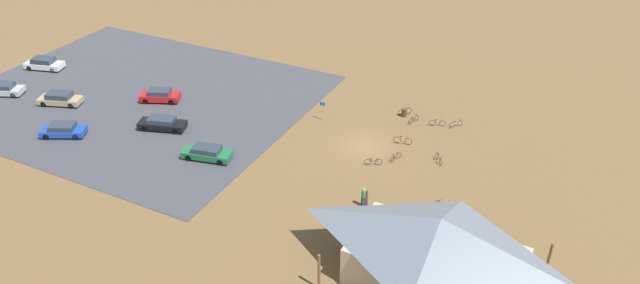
{
  "coord_description": "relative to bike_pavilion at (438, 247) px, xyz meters",
  "views": [
    {
      "loc": [
        -18.6,
        46.34,
        30.83
      ],
      "look_at": [
        3.3,
        3.02,
        1.2
      ],
      "focal_mm": 33.69,
      "sensor_mm": 36.0,
      "label": 1
    }
  ],
  "objects": [
    {
      "name": "ground",
      "position": [
        11.68,
        -14.81,
        -3.28
      ],
      "size": [
        160.0,
        160.0,
        0.0
      ],
      "primitive_type": "plane",
      "color": "brown",
      "rests_on": "ground"
    },
    {
      "name": "parking_lot_asphalt",
      "position": [
        38.71,
        -12.9,
        -3.26
      ],
      "size": [
        37.78,
        30.71,
        0.05
      ],
      "primitive_type": "cube",
      "color": "#424247",
      "rests_on": "ground"
    },
    {
      "name": "bike_pavilion",
      "position": [
        0.0,
        0.0,
        0.0
      ],
      "size": [
        14.37,
        8.74,
        5.79
      ],
      "color": "#C6B28E",
      "rests_on": "ground"
    },
    {
      "name": "trash_bin",
      "position": [
        10.27,
        -22.27,
        -2.83
      ],
      "size": [
        0.6,
        0.6,
        0.9
      ],
      "primitive_type": "cylinder",
      "color": "brown",
      "rests_on": "ground"
    },
    {
      "name": "lot_sign",
      "position": [
        17.66,
        -17.63,
        -1.87
      ],
      "size": [
        0.56,
        0.08,
        2.2
      ],
      "color": "#99999E",
      "rests_on": "ground"
    },
    {
      "name": "bicycle_red_trailside",
      "position": [
        8.05,
        -13.82,
        -2.93
      ],
      "size": [
        0.63,
        1.55,
        0.84
      ],
      "color": "black",
      "rests_on": "ground"
    },
    {
      "name": "bicycle_teal_yard_left",
      "position": [
        6.52,
        -21.84,
        -2.93
      ],
      "size": [
        1.61,
        0.71,
        0.78
      ],
      "color": "black",
      "rests_on": "ground"
    },
    {
      "name": "bicycle_purple_near_sign",
      "position": [
        8.93,
        -21.41,
        -2.93
      ],
      "size": [
        0.67,
        1.61,
        0.79
      ],
      "color": "black",
      "rests_on": "ground"
    },
    {
      "name": "bicycle_green_edge_north",
      "position": [
        4.37,
        -15.37,
        -2.93
      ],
      "size": [
        1.0,
        1.43,
        0.81
      ],
      "color": "black",
      "rests_on": "ground"
    },
    {
      "name": "bicycle_blue_yard_front",
      "position": [
        1.86,
        -8.41,
        -2.93
      ],
      "size": [
        1.52,
        0.89,
        0.81
      ],
      "color": "black",
      "rests_on": "ground"
    },
    {
      "name": "bicycle_orange_yard_center",
      "position": [
        8.47,
        -16.86,
        -2.89
      ],
      "size": [
        1.81,
        0.53,
        0.92
      ],
      "color": "black",
      "rests_on": "ground"
    },
    {
      "name": "bicycle_silver_lone_west",
      "position": [
        4.76,
        -22.47,
        -2.93
      ],
      "size": [
        1.06,
        1.32,
        0.79
      ],
      "color": "black",
      "rests_on": "ground"
    },
    {
      "name": "bicycle_white_yard_right",
      "position": [
        10.34,
        -22.64,
        -2.93
      ],
      "size": [
        1.16,
        1.18,
        0.81
      ],
      "color": "black",
      "rests_on": "ground"
    },
    {
      "name": "bicycle_black_front_row",
      "position": [
        9.62,
        -12.09,
        -2.92
      ],
      "size": [
        1.49,
        0.83,
        0.76
      ],
      "color": "black",
      "rests_on": "ground"
    },
    {
      "name": "car_red_by_curb",
      "position": [
        35.54,
        -13.28,
        -2.53
      ],
      "size": [
        4.56,
        3.28,
        1.42
      ],
      "color": "red",
      "rests_on": "parking_lot_asphalt"
    },
    {
      "name": "car_green_aisle_side",
      "position": [
        23.93,
        -6.01,
        -2.58
      ],
      "size": [
        4.9,
        2.74,
        1.31
      ],
      "color": "#1E6B3D",
      "rests_on": "parking_lot_asphalt"
    },
    {
      "name": "car_tan_second_row",
      "position": [
        44.81,
        -7.73,
        -2.54
      ],
      "size": [
        4.93,
        3.22,
        1.41
      ],
      "color": "tan",
      "rests_on": "parking_lot_asphalt"
    },
    {
      "name": "car_white_far_end",
      "position": [
        53.85,
        -13.64,
        -2.52
      ],
      "size": [
        4.91,
        3.07,
        1.45
      ],
      "color": "white",
      "rests_on": "parking_lot_asphalt"
    },
    {
      "name": "car_silver_front_row",
      "position": [
        52.37,
        -6.59,
        -2.56
      ],
      "size": [
        4.62,
        3.36,
        1.35
      ],
      "color": "#BCBCC1",
      "rests_on": "parking_lot_asphalt"
    },
    {
      "name": "car_blue_end_stall",
      "position": [
        39.27,
        -3.0,
        -2.58
      ],
      "size": [
        4.64,
        3.52,
        1.31
      ],
      "color": "#1E42B2",
      "rests_on": "parking_lot_asphalt"
    },
    {
      "name": "car_black_mid_lot",
      "position": [
        31.3,
        -8.49,
        -2.57
      ],
      "size": [
        5.08,
        3.09,
        1.32
      ],
      "color": "black",
      "rests_on": "parking_lot_asphalt"
    },
    {
      "name": "visitor_crossing_yard",
      "position": [
        7.98,
        -5.96,
        -2.34
      ],
      "size": [
        0.39,
        0.4,
        1.8
      ],
      "color": "#2D3347",
      "rests_on": "ground"
    }
  ]
}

